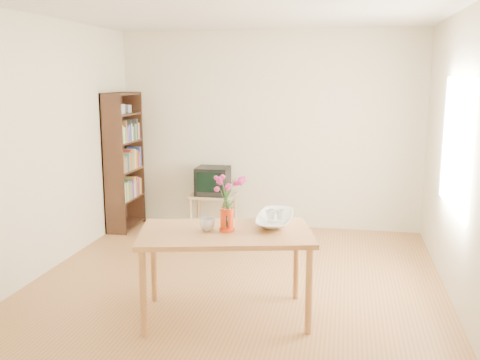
% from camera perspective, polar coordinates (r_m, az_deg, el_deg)
% --- Properties ---
extents(room, '(4.50, 4.50, 4.50)m').
position_cam_1_polar(room, '(4.92, -0.34, 2.79)').
color(room, olive).
rests_on(room, ground).
extents(table, '(1.55, 1.11, 0.75)m').
position_cam_1_polar(table, '(4.45, -1.52, -6.48)').
color(table, '#A36938').
rests_on(table, ground).
extents(tv_stand, '(0.60, 0.45, 0.46)m').
position_cam_1_polar(tv_stand, '(7.13, -2.89, -2.11)').
color(tv_stand, tan).
rests_on(tv_stand, ground).
extents(bookshelf, '(0.28, 0.70, 1.80)m').
position_cam_1_polar(bookshelf, '(7.21, -12.24, 1.46)').
color(bookshelf, black).
rests_on(bookshelf, ground).
extents(pitcher, '(0.13, 0.21, 0.19)m').
position_cam_1_polar(pitcher, '(4.41, -1.40, -4.35)').
color(pitcher, red).
rests_on(pitcher, table).
extents(flowers, '(0.22, 0.22, 0.31)m').
position_cam_1_polar(flowers, '(4.35, -1.43, -1.20)').
color(flowers, '#E2358E').
rests_on(flowers, pitcher).
extents(mug, '(0.18, 0.18, 0.10)m').
position_cam_1_polar(mug, '(4.44, -3.51, -4.74)').
color(mug, white).
rests_on(mug, table).
extents(bowl, '(0.46, 0.46, 0.43)m').
position_cam_1_polar(bowl, '(4.61, 3.78, -2.06)').
color(bowl, white).
rests_on(bowl, table).
extents(teacup_a, '(0.10, 0.10, 0.07)m').
position_cam_1_polar(teacup_a, '(4.62, 3.28, -2.52)').
color(teacup_a, white).
rests_on(teacup_a, bowl).
extents(teacup_b, '(0.11, 0.11, 0.07)m').
position_cam_1_polar(teacup_b, '(4.63, 4.36, -2.51)').
color(teacup_b, white).
rests_on(teacup_b, bowl).
extents(television, '(0.43, 0.40, 0.37)m').
position_cam_1_polar(television, '(7.09, -2.89, -0.04)').
color(television, black).
rests_on(television, tv_stand).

